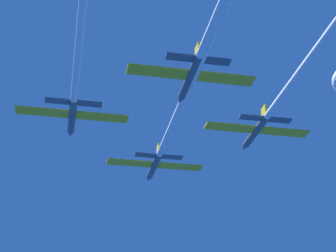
{
  "coord_description": "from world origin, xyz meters",
  "views": [
    {
      "loc": [
        -13.47,
        -82.07,
        -35.76
      ],
      "look_at": [
        -0.15,
        -12.92,
        -0.26
      ],
      "focal_mm": 62.11,
      "sensor_mm": 36.0,
      "label": 1
    }
  ],
  "objects": [
    {
      "name": "jet_right_wing",
      "position": [
        12.42,
        -30.51,
        0.16
      ],
      "size": [
        14.81,
        56.39,
        2.45
      ],
      "color": "#4C5660"
    },
    {
      "name": "jet_lead",
      "position": [
        0.2,
        -14.02,
        -0.68
      ],
      "size": [
        14.81,
        48.88,
        2.45
      ],
      "color": "#4C5660"
    },
    {
      "name": "jet_left_wing",
      "position": [
        -13.06,
        -26.59,
        0.25
      ],
      "size": [
        14.81,
        48.79,
        2.45
      ],
      "color": "#4C5660"
    }
  ]
}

